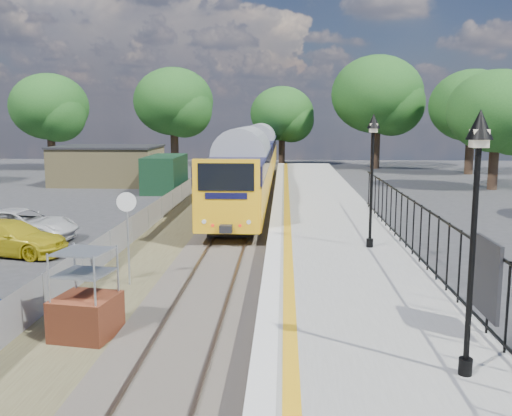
# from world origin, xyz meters

# --- Properties ---
(ground) EXTENTS (120.00, 120.00, 0.00)m
(ground) POSITION_xyz_m (0.00, 0.00, 0.00)
(ground) COLOR #2D2D30
(ground) RESTS_ON ground
(track_bed) EXTENTS (5.90, 80.00, 0.29)m
(track_bed) POSITION_xyz_m (-0.47, 9.67, 0.09)
(track_bed) COLOR #473F38
(track_bed) RESTS_ON ground
(platform) EXTENTS (5.00, 70.00, 0.90)m
(platform) POSITION_xyz_m (4.20, 8.00, 0.45)
(platform) COLOR gray
(platform) RESTS_ON ground
(platform_edge) EXTENTS (0.90, 70.00, 0.01)m
(platform_edge) POSITION_xyz_m (2.14, 8.00, 0.90)
(platform_edge) COLOR silver
(platform_edge) RESTS_ON platform
(victorian_lamp_south) EXTENTS (0.44, 0.44, 4.60)m
(victorian_lamp_south) POSITION_xyz_m (5.50, -4.00, 4.30)
(victorian_lamp_south) COLOR black
(victorian_lamp_south) RESTS_ON platform
(victorian_lamp_north) EXTENTS (0.44, 0.44, 4.60)m
(victorian_lamp_north) POSITION_xyz_m (5.30, 6.00, 4.30)
(victorian_lamp_north) COLOR black
(victorian_lamp_north) RESTS_ON platform
(palisade_fence) EXTENTS (0.12, 26.00, 2.00)m
(palisade_fence) POSITION_xyz_m (6.55, 2.24, 1.84)
(palisade_fence) COLOR black
(palisade_fence) RESTS_ON platform
(wire_fence) EXTENTS (0.06, 52.00, 1.20)m
(wire_fence) POSITION_xyz_m (-4.20, 12.00, 0.60)
(wire_fence) COLOR #999EA3
(wire_fence) RESTS_ON ground
(outbuilding) EXTENTS (10.80, 10.10, 3.12)m
(outbuilding) POSITION_xyz_m (-10.91, 31.21, 1.52)
(outbuilding) COLOR #988856
(outbuilding) RESTS_ON ground
(tree_line) EXTENTS (56.80, 43.80, 11.88)m
(tree_line) POSITION_xyz_m (1.40, 42.00, 6.61)
(tree_line) COLOR #332319
(tree_line) RESTS_ON ground
(train) EXTENTS (2.82, 40.83, 3.51)m
(train) POSITION_xyz_m (0.00, 29.25, 2.34)
(train) COLOR yellow
(train) RESTS_ON ground
(brick_plinth) EXTENTS (1.60, 1.60, 2.24)m
(brick_plinth) POSITION_xyz_m (-2.50, -0.49, 1.08)
(brick_plinth) COLOR brown
(brick_plinth) RESTS_ON ground
(speed_sign) EXTENTS (0.61, 0.15, 3.06)m
(speed_sign) POSITION_xyz_m (-2.63, 3.86, 2.11)
(speed_sign) COLOR #999EA3
(speed_sign) RESTS_ON ground
(car_yellow) EXTENTS (4.97, 2.81, 1.36)m
(car_yellow) POSITION_xyz_m (-8.46, 7.90, 0.68)
(car_yellow) COLOR gold
(car_yellow) RESTS_ON ground
(car_white) EXTENTS (5.20, 2.75, 1.39)m
(car_white) POSITION_xyz_m (-9.28, 10.49, 0.70)
(car_white) COLOR silver
(car_white) RESTS_ON ground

